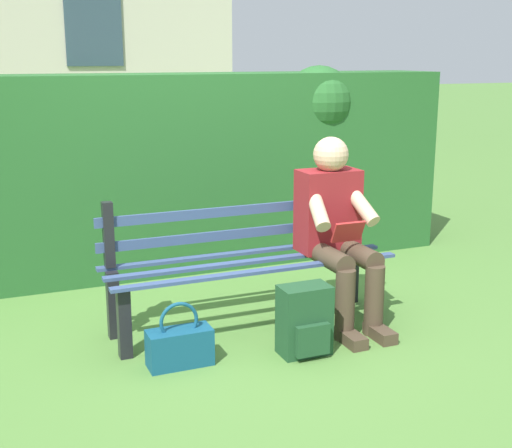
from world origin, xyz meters
TOP-DOWN VIEW (x-y plane):
  - ground at (0.00, 0.00)m, footprint 60.00×60.00m
  - park_bench at (0.00, -0.06)m, footprint 1.79×0.46m
  - person_seated at (-0.54, 0.10)m, footprint 0.44×0.73m
  - hedge_backdrop at (0.35, -1.44)m, footprint 5.12×0.69m
  - backpack at (-0.13, 0.49)m, footprint 0.28×0.25m
  - handbag at (0.56, 0.37)m, footprint 0.35×0.16m

SIDE VIEW (x-z plane):
  - ground at x=0.00m, z-range 0.00..0.00m
  - handbag at x=0.56m, z-range -0.07..0.30m
  - backpack at x=-0.13m, z-range 0.00..0.40m
  - park_bench at x=0.00m, z-range 0.00..0.82m
  - person_seated at x=-0.54m, z-range 0.03..1.19m
  - hedge_backdrop at x=0.35m, z-range 0.00..1.57m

